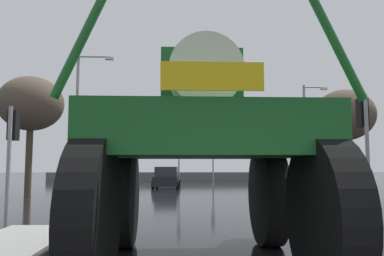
# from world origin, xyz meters

# --- Properties ---
(ground_plane) EXTENTS (120.00, 120.00, 0.00)m
(ground_plane) POSITION_xyz_m (0.00, 18.00, 0.00)
(ground_plane) COLOR black
(oversize_sprayer) EXTENTS (4.15, 5.23, 4.46)m
(oversize_sprayer) POSITION_xyz_m (-0.41, 4.54, 1.93)
(oversize_sprayer) COLOR black
(oversize_sprayer) RESTS_ON ground
(sedan_ahead) EXTENTS (2.03, 4.17, 1.52)m
(sedan_ahead) POSITION_xyz_m (-1.64, 26.19, 0.71)
(sedan_ahead) COLOR black
(sedan_ahead) RESTS_ON ground
(traffic_signal_near_left) EXTENTS (0.24, 0.54, 3.31)m
(traffic_signal_near_left) POSITION_xyz_m (-5.47, 8.86, 2.41)
(traffic_signal_near_left) COLOR gray
(traffic_signal_near_left) RESTS_ON ground
(traffic_signal_near_right) EXTENTS (0.24, 0.54, 3.72)m
(traffic_signal_near_right) POSITION_xyz_m (4.58, 8.85, 2.72)
(traffic_signal_near_right) COLOR gray
(traffic_signal_near_right) RESTS_ON ground
(traffic_signal_far_left) EXTENTS (0.24, 0.55, 3.27)m
(traffic_signal_far_left) POSITION_xyz_m (1.88, 27.80, 2.38)
(traffic_signal_far_left) COLOR gray
(traffic_signal_far_left) RESTS_ON ground
(traffic_signal_far_right) EXTENTS (0.24, 0.55, 4.02)m
(traffic_signal_far_right) POSITION_xyz_m (-0.75, 27.78, 2.94)
(traffic_signal_far_right) COLOR gray
(traffic_signal_far_right) RESTS_ON ground
(streetlight_far_left) EXTENTS (2.19, 0.24, 8.25)m
(streetlight_far_left) POSITION_xyz_m (-6.62, 20.64, 4.61)
(streetlight_far_left) COLOR gray
(streetlight_far_left) RESTS_ON ground
(streetlight_far_right) EXTENTS (1.84, 0.24, 7.54)m
(streetlight_far_right) POSITION_xyz_m (8.64, 25.76, 4.21)
(streetlight_far_right) COLOR gray
(streetlight_far_right) RESTS_ON ground
(bare_tree_left) EXTENTS (3.47, 3.47, 6.46)m
(bare_tree_left) POSITION_xyz_m (-8.84, 18.96, 4.95)
(bare_tree_left) COLOR #473828
(bare_tree_left) RESTS_ON ground
(bare_tree_right) EXTENTS (3.57, 3.57, 6.13)m
(bare_tree_right) POSITION_xyz_m (9.09, 20.37, 4.57)
(bare_tree_right) COLOR #473828
(bare_tree_right) RESTS_ON ground
(roadside_barrier) EXTENTS (27.40, 0.24, 0.90)m
(roadside_barrier) POSITION_xyz_m (0.00, 36.28, 0.45)
(roadside_barrier) COLOR #59595B
(roadside_barrier) RESTS_ON ground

